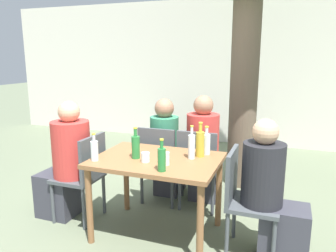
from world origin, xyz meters
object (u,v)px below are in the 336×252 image
(patio_chair_0, at_px, (84,172))
(oil_cruet_2, at_px, (200,143))
(green_bottle_0, at_px, (136,146))
(patio_chair_2, at_px, (160,160))
(person_seated_1, at_px, (272,197))
(patio_chair_1, at_px, (244,195))
(person_seated_0, at_px, (66,165))
(water_bottle_3, at_px, (192,146))
(person_seated_3, at_px, (204,154))
(dining_table_front, at_px, (157,168))
(drinking_glass_0, at_px, (145,157))
(green_bottle_4, at_px, (162,159))
(drinking_glass_1, at_px, (166,159))
(water_bottle_1, at_px, (94,150))
(water_bottle_5, at_px, (206,143))
(patio_chair_3, at_px, (199,164))
(person_seated_2, at_px, (167,152))

(patio_chair_0, height_order, oil_cruet_2, oil_cruet_2)
(green_bottle_0, bearing_deg, patio_chair_0, 173.91)
(patio_chair_2, bearing_deg, person_seated_1, 152.93)
(patio_chair_1, bearing_deg, oil_cruet_2, 66.34)
(person_seated_0, xyz_separation_m, water_bottle_3, (1.35, 0.10, 0.32))
(person_seated_0, relative_size, person_seated_3, 0.99)
(green_bottle_0, distance_m, water_bottle_3, 0.52)
(dining_table_front, relative_size, person_seated_3, 0.91)
(patio_chair_2, distance_m, person_seated_0, 1.05)
(patio_chair_2, bearing_deg, drinking_glass_0, 102.60)
(green_bottle_0, xyz_separation_m, water_bottle_3, (0.49, 0.17, 0.01))
(oil_cruet_2, bearing_deg, patio_chair_0, -170.43)
(green_bottle_4, height_order, drinking_glass_0, green_bottle_4)
(oil_cruet_2, relative_size, drinking_glass_1, 2.91)
(person_seated_1, bearing_deg, person_seated_3, 42.76)
(water_bottle_1, relative_size, water_bottle_5, 0.92)
(green_bottle_0, bearing_deg, oil_cruet_2, 25.90)
(patio_chair_2, relative_size, drinking_glass_1, 8.07)
(drinking_glass_1, bearing_deg, patio_chair_3, 83.85)
(patio_chair_0, bearing_deg, drinking_glass_0, 79.98)
(green_bottle_0, bearing_deg, person_seated_3, 66.22)
(person_seated_2, height_order, person_seated_3, person_seated_3)
(patio_chair_3, bearing_deg, patio_chair_0, 32.00)
(patio_chair_2, distance_m, water_bottle_1, 1.02)
(dining_table_front, distance_m, patio_chair_0, 0.83)
(patio_chair_0, height_order, water_bottle_1, water_bottle_1)
(person_seated_3, distance_m, water_bottle_3, 0.85)
(dining_table_front, bearing_deg, green_bottle_0, -160.03)
(patio_chair_0, relative_size, water_bottle_3, 2.92)
(person_seated_2, distance_m, green_bottle_4, 1.31)
(patio_chair_3, xyz_separation_m, green_bottle_4, (-0.06, -0.97, 0.35))
(patio_chair_0, relative_size, patio_chair_1, 1.00)
(green_bottle_0, bearing_deg, patio_chair_1, 3.85)
(green_bottle_0, height_order, water_bottle_1, green_bottle_0)
(dining_table_front, xyz_separation_m, patio_chair_2, (-0.23, 0.66, -0.14))
(water_bottle_1, relative_size, green_bottle_4, 0.93)
(dining_table_front, height_order, patio_chair_1, patio_chair_1)
(water_bottle_5, bearing_deg, person_seated_1, -23.97)
(oil_cruet_2, relative_size, green_bottle_4, 1.20)
(patio_chair_1, relative_size, drinking_glass_1, 8.07)
(person_seated_1, bearing_deg, dining_table_front, 90.00)
(oil_cruet_2, distance_m, drinking_glass_0, 0.54)
(water_bottle_1, distance_m, oil_cruet_2, 0.99)
(patio_chair_1, relative_size, person_seated_1, 0.76)
(dining_table_front, bearing_deg, patio_chair_3, 70.40)
(patio_chair_1, xyz_separation_m, patio_chair_2, (-1.05, 0.66, 0.00))
(water_bottle_3, relative_size, drinking_glass_1, 2.76)
(green_bottle_4, xyz_separation_m, water_bottle_5, (0.23, 0.60, 0.00))
(patio_chair_3, height_order, water_bottle_3, water_bottle_3)
(person_seated_2, bearing_deg, patio_chair_0, 56.81)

